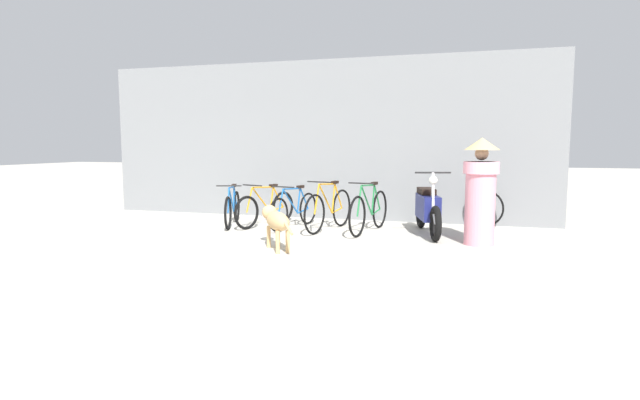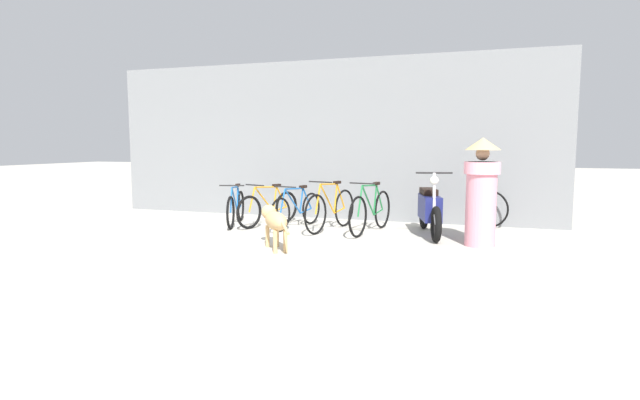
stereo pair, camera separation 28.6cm
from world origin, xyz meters
The scene contains 11 objects.
ground_plane centered at (0.00, 0.00, 0.00)m, with size 60.00×60.00×0.00m, color #B7B2A5.
shop_wall_back centered at (0.00, 3.67, 1.62)m, with size 9.50×0.20×3.24m.
bicycle_0 centered at (-1.25, 2.22, 0.33)m, with size 0.59×1.56×0.80m.
bicycle_1 centered at (-0.63, 2.35, 0.33)m, with size 0.63×1.55×0.80m.
bicycle_2 centered at (-0.03, 2.27, 0.34)m, with size 0.50×1.60×0.80m.
bicycle_3 centered at (0.64, 2.22, 0.38)m, with size 0.52×1.67×0.90m.
bicycle_4 centered at (1.38, 2.22, 0.37)m, with size 0.48×1.75×0.90m.
motorcycle centered at (2.38, 2.30, 0.44)m, with size 0.67×1.85×1.09m.
stray_dog centered at (0.34, 0.42, 0.42)m, with size 0.85×1.04×0.62m.
person_in_robes centered at (3.20, 1.62, 0.85)m, with size 0.71×0.71×1.63m.
spare_tire_left centered at (3.33, 3.42, 0.35)m, with size 0.70×0.15×0.70m.
Camera 2 is at (3.28, -6.22, 1.53)m, focal length 28.00 mm.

